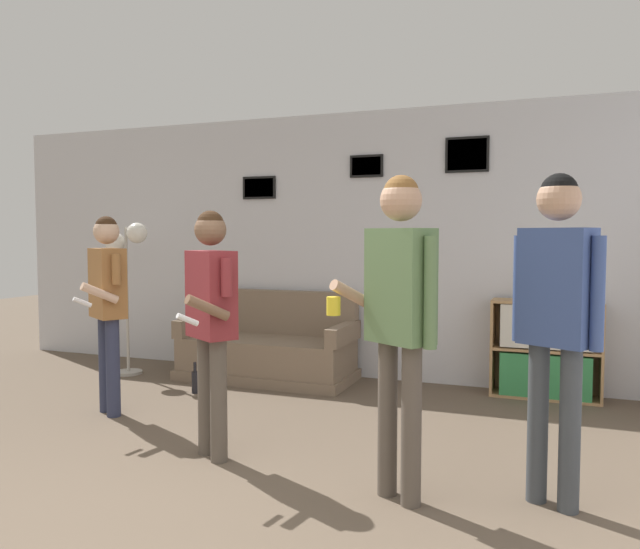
{
  "coord_description": "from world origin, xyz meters",
  "views": [
    {
      "loc": [
        1.88,
        -2.15,
        1.46
      ],
      "look_at": [
        0.3,
        1.96,
        1.18
      ],
      "focal_mm": 35.0,
      "sensor_mm": 36.0,
      "label": 1
    }
  ],
  "objects_px": {
    "couch": "(269,350)",
    "person_spectator_near_bookshelf": "(556,302)",
    "person_player_foreground_center": "(211,308)",
    "person_watcher_holding_cup": "(400,300)",
    "bookshelf": "(546,350)",
    "drinking_cup": "(545,296)",
    "floor_lamp": "(126,255)",
    "bottle_on_floor": "(195,381)",
    "person_player_foreground_left": "(107,294)"
  },
  "relations": [
    {
      "from": "couch",
      "to": "person_spectator_near_bookshelf",
      "type": "distance_m",
      "value": 3.58
    },
    {
      "from": "person_player_foreground_center",
      "to": "person_watcher_holding_cup",
      "type": "height_order",
      "value": "person_watcher_holding_cup"
    },
    {
      "from": "bookshelf",
      "to": "person_player_foreground_center",
      "type": "distance_m",
      "value": 3.16
    },
    {
      "from": "person_spectator_near_bookshelf",
      "to": "drinking_cup",
      "type": "bearing_deg",
      "value": 92.51
    },
    {
      "from": "floor_lamp",
      "to": "person_watcher_holding_cup",
      "type": "relative_size",
      "value": 0.89
    },
    {
      "from": "floor_lamp",
      "to": "person_watcher_holding_cup",
      "type": "distance_m",
      "value": 3.98
    },
    {
      "from": "bookshelf",
      "to": "person_watcher_holding_cup",
      "type": "xyz_separation_m",
      "value": [
        -0.71,
        -2.58,
        0.67
      ]
    },
    {
      "from": "drinking_cup",
      "to": "bottle_on_floor",
      "type": "bearing_deg",
      "value": -161.83
    },
    {
      "from": "person_player_foreground_center",
      "to": "drinking_cup",
      "type": "distance_m",
      "value": 3.1
    },
    {
      "from": "person_player_foreground_center",
      "to": "bottle_on_floor",
      "type": "xyz_separation_m",
      "value": [
        -1.01,
        1.39,
        -0.88
      ]
    },
    {
      "from": "floor_lamp",
      "to": "person_spectator_near_bookshelf",
      "type": "bearing_deg",
      "value": -23.47
    },
    {
      "from": "bookshelf",
      "to": "person_spectator_near_bookshelf",
      "type": "bearing_deg",
      "value": -87.99
    },
    {
      "from": "person_watcher_holding_cup",
      "to": "bookshelf",
      "type": "bearing_deg",
      "value": 74.62
    },
    {
      "from": "bookshelf",
      "to": "bottle_on_floor",
      "type": "distance_m",
      "value": 3.19
    },
    {
      "from": "bookshelf",
      "to": "drinking_cup",
      "type": "bearing_deg",
      "value": 178.43
    },
    {
      "from": "person_spectator_near_bookshelf",
      "to": "couch",
      "type": "bearing_deg",
      "value": 141.54
    },
    {
      "from": "person_watcher_holding_cup",
      "to": "bottle_on_floor",
      "type": "xyz_separation_m",
      "value": [
        -2.31,
        1.6,
        -1.0
      ]
    },
    {
      "from": "person_watcher_holding_cup",
      "to": "person_spectator_near_bookshelf",
      "type": "height_order",
      "value": "person_spectator_near_bookshelf"
    },
    {
      "from": "couch",
      "to": "bottle_on_floor",
      "type": "bearing_deg",
      "value": -115.54
    },
    {
      "from": "couch",
      "to": "person_player_foreground_left",
      "type": "bearing_deg",
      "value": -112.51
    },
    {
      "from": "person_player_foreground_center",
      "to": "person_spectator_near_bookshelf",
      "type": "relative_size",
      "value": 0.91
    },
    {
      "from": "person_player_foreground_left",
      "to": "person_watcher_holding_cup",
      "type": "xyz_separation_m",
      "value": [
        2.6,
        -0.78,
        0.13
      ]
    },
    {
      "from": "person_player_foreground_center",
      "to": "person_spectator_near_bookshelf",
      "type": "xyz_separation_m",
      "value": [
        2.09,
        0.01,
        0.12
      ]
    },
    {
      "from": "couch",
      "to": "drinking_cup",
      "type": "distance_m",
      "value": 2.71
    },
    {
      "from": "person_player_foreground_left",
      "to": "bottle_on_floor",
      "type": "relative_size",
      "value": 5.58
    },
    {
      "from": "floor_lamp",
      "to": "person_player_foreground_center",
      "type": "relative_size",
      "value": 0.98
    },
    {
      "from": "floor_lamp",
      "to": "person_spectator_near_bookshelf",
      "type": "distance_m",
      "value": 4.58
    },
    {
      "from": "bottle_on_floor",
      "to": "person_spectator_near_bookshelf",
      "type": "bearing_deg",
      "value": -23.96
    },
    {
      "from": "bookshelf",
      "to": "bottle_on_floor",
      "type": "relative_size",
      "value": 3.27
    },
    {
      "from": "couch",
      "to": "bookshelf",
      "type": "bearing_deg",
      "value": 4.26
    },
    {
      "from": "person_watcher_holding_cup",
      "to": "drinking_cup",
      "type": "relative_size",
      "value": 19.76
    },
    {
      "from": "floor_lamp",
      "to": "bookshelf",
      "type": "bearing_deg",
      "value": 7.48
    },
    {
      "from": "bookshelf",
      "to": "person_player_foreground_left",
      "type": "relative_size",
      "value": 0.59
    },
    {
      "from": "person_player_foreground_center",
      "to": "bottle_on_floor",
      "type": "relative_size",
      "value": 5.6
    },
    {
      "from": "person_watcher_holding_cup",
      "to": "floor_lamp",
      "type": "bearing_deg",
      "value": 149.04
    },
    {
      "from": "couch",
      "to": "bookshelf",
      "type": "relative_size",
      "value": 1.86
    },
    {
      "from": "couch",
      "to": "person_watcher_holding_cup",
      "type": "xyz_separation_m",
      "value": [
        1.93,
        -2.39,
        0.82
      ]
    },
    {
      "from": "floor_lamp",
      "to": "person_watcher_holding_cup",
      "type": "xyz_separation_m",
      "value": [
        3.41,
        -2.04,
        -0.14
      ]
    },
    {
      "from": "person_player_foreground_left",
      "to": "floor_lamp",
      "type": "bearing_deg",
      "value": 122.46
    },
    {
      "from": "couch",
      "to": "bookshelf",
      "type": "xyz_separation_m",
      "value": [
        2.65,
        0.2,
        0.14
      ]
    },
    {
      "from": "bookshelf",
      "to": "person_player_foreground_center",
      "type": "xyz_separation_m",
      "value": [
        -2.01,
        -2.38,
        0.55
      ]
    },
    {
      "from": "couch",
      "to": "person_watcher_holding_cup",
      "type": "distance_m",
      "value": 3.18
    },
    {
      "from": "person_spectator_near_bookshelf",
      "to": "bottle_on_floor",
      "type": "xyz_separation_m",
      "value": [
        -3.1,
        1.38,
        -1.0
      ]
    },
    {
      "from": "person_player_foreground_left",
      "to": "drinking_cup",
      "type": "distance_m",
      "value": 3.76
    },
    {
      "from": "person_watcher_holding_cup",
      "to": "person_player_foreground_center",
      "type": "bearing_deg",
      "value": 171.0
    },
    {
      "from": "couch",
      "to": "person_player_foreground_center",
      "type": "distance_m",
      "value": 2.38
    },
    {
      "from": "bookshelf",
      "to": "person_spectator_near_bookshelf",
      "type": "relative_size",
      "value": 0.53
    },
    {
      "from": "floor_lamp",
      "to": "person_player_foreground_center",
      "type": "height_order",
      "value": "person_player_foreground_center"
    },
    {
      "from": "couch",
      "to": "bookshelf",
      "type": "height_order",
      "value": "couch"
    },
    {
      "from": "drinking_cup",
      "to": "person_spectator_near_bookshelf",
      "type": "bearing_deg",
      "value": -87.49
    }
  ]
}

